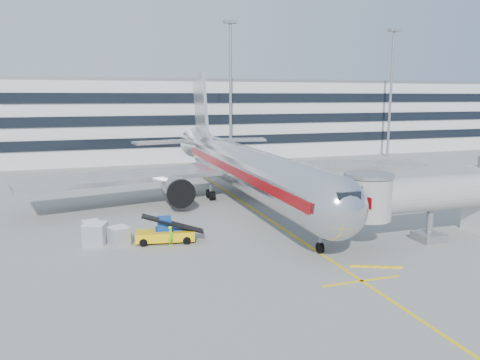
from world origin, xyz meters
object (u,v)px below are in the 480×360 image
object	(u,v)px
belt_loader	(165,234)
cargo_container_front	(96,234)
ramp_worker	(171,236)
cargo_container_left	(91,229)
cargo_container_right	(119,236)
baggage_tug	(169,230)
main_jet	(242,166)

from	to	relation	value
belt_loader	cargo_container_front	xyz separation A→B (m)	(-5.65, 1.30, 0.23)
cargo_container_front	ramp_worker	bearing A→B (deg)	-21.74
cargo_container_left	cargo_container_right	world-z (taller)	cargo_container_right
cargo_container_front	ramp_worker	size ratio (longest dim) A/B	1.33
cargo_container_front	baggage_tug	bearing A→B (deg)	-7.37
cargo_container_right	baggage_tug	bearing A→B (deg)	-0.30
main_jet	cargo_container_front	xyz separation A→B (m)	(-16.91, -11.74, -3.30)
belt_loader	cargo_container_left	bearing A→B (deg)	149.92
belt_loader	cargo_container_right	xyz separation A→B (m)	(-3.81, 0.53, 0.09)
cargo_container_right	cargo_container_front	bearing A→B (deg)	157.40
belt_loader	baggage_tug	distance (m)	0.70
main_jet	belt_loader	distance (m)	17.58
belt_loader	cargo_container_left	distance (m)	6.89
cargo_container_right	cargo_container_front	size ratio (longest dim) A/B	0.86
cargo_container_left	baggage_tug	bearing A→B (deg)	-24.68
cargo_container_left	ramp_worker	bearing A→B (deg)	-35.84
baggage_tug	cargo_container_right	world-z (taller)	baggage_tug
main_jet	baggage_tug	size ratio (longest dim) A/B	17.40
baggage_tug	ramp_worker	world-z (taller)	baggage_tug
baggage_tug	cargo_container_front	size ratio (longest dim) A/B	1.30
cargo_container_left	ramp_worker	world-z (taller)	ramp_worker
baggage_tug	cargo_container_right	size ratio (longest dim) A/B	1.52
baggage_tug	ramp_worker	bearing A→B (deg)	-94.70
baggage_tug	ramp_worker	size ratio (longest dim) A/B	1.73
ramp_worker	main_jet	bearing A→B (deg)	-5.79
belt_loader	cargo_container_right	world-z (taller)	belt_loader
cargo_container_right	ramp_worker	size ratio (longest dim) A/B	1.13
main_jet	belt_loader	world-z (taller)	main_jet
main_jet	cargo_container_front	distance (m)	20.85
cargo_container_front	cargo_container_left	bearing A→B (deg)	98.25
belt_loader	cargo_container_front	size ratio (longest dim) A/B	2.37
baggage_tug	cargo_container_left	distance (m)	7.05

